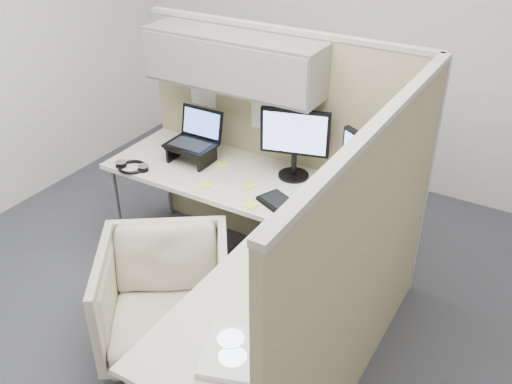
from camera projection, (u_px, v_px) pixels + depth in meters
The scene contains 20 objects.
ground at pixel (222, 320), 3.61m from camera, with size 4.50×4.50×0.00m, color #3A3A3F.
partition_back at pixel (259, 108), 3.75m from camera, with size 2.00×0.36×1.63m.
partition_right at pixel (365, 270), 2.74m from camera, with size 0.07×2.03×1.63m.
desk at pixel (249, 227), 3.29m from camera, with size 2.00×1.98×0.73m.
office_chair at pixel (166, 294), 3.27m from camera, with size 0.72×0.68×0.74m, color beige.
monitor_left at pixel (295, 138), 3.57m from camera, with size 0.43×0.20×0.47m.
monitor_right at pixel (367, 171), 3.21m from camera, with size 0.39×0.26×0.47m.
laptop_station at pixel (194, 142), 3.85m from camera, with size 0.33×0.28×0.34m.
keyboard at pixel (291, 211), 3.33m from camera, with size 0.48×0.16×0.02m, color black.
mouse at pixel (333, 222), 3.22m from camera, with size 0.11×0.07×0.04m, color black.
travel_mug at pixel (329, 178), 3.51m from camera, with size 0.09×0.09×0.18m.
soda_can_green at pixel (363, 224), 3.13m from camera, with size 0.07×0.07×0.12m, color silver.
soda_can_silver at pixel (352, 202), 3.33m from camera, with size 0.07×0.07×0.12m, color silver.
sticky_note_d at pixel (249, 186), 3.60m from camera, with size 0.08×0.08×0.01m, color #E5EA3D.
sticky_note_c at pixel (222, 165), 3.84m from camera, with size 0.08×0.08×0.01m, color #E5EA3D.
sticky_note_a at pixel (207, 185), 3.61m from camera, with size 0.08×0.08×0.01m, color #E5EA3D.
sticky_note_b at pixel (250, 205), 3.40m from camera, with size 0.08×0.08×0.01m, color #E5EA3D.
headphones at pixel (132, 167), 3.79m from camera, with size 0.24×0.22×0.03m.
paper_stack at pixel (232, 352), 2.39m from camera, with size 0.32×0.36×0.03m.
desk_clock at pixel (287, 285), 2.71m from camera, with size 0.09×0.10×0.10m.
Camera 1 is at (1.55, -2.19, 2.55)m, focal length 40.00 mm.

